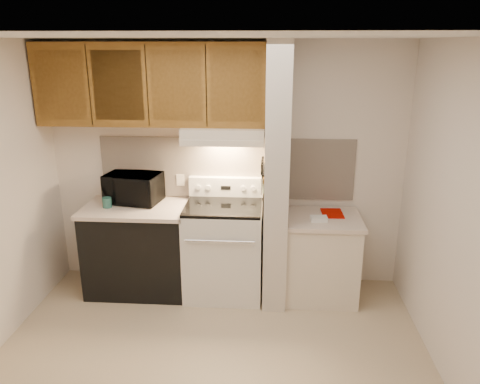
{
  "coord_description": "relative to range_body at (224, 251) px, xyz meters",
  "views": [
    {
      "loc": [
        0.46,
        -3.13,
        2.46
      ],
      "look_at": [
        0.19,
        0.75,
        1.22
      ],
      "focal_mm": 35.0,
      "sensor_mm": 36.0,
      "label": 1
    }
  ],
  "objects": [
    {
      "name": "range_hood",
      "position": [
        0.0,
        0.12,
        1.17
      ],
      "size": [
        0.78,
        0.44,
        0.15
      ],
      "primitive_type": "cube",
      "color": "beige",
      "rests_on": "upper_cabinets"
    },
    {
      "name": "white_box",
      "position": [
        0.92,
        -0.11,
        0.41
      ],
      "size": [
        0.16,
        0.11,
        0.04
      ],
      "primitive_type": "cube",
      "rotation": [
        0.0,
        0.0,
        0.07
      ],
      "color": "white",
      "rests_on": "right_countertop"
    },
    {
      "name": "pillar_trim",
      "position": [
        0.39,
        -0.01,
        0.84
      ],
      "size": [
        0.01,
        0.7,
        0.04
      ],
      "primitive_type": "cube",
      "color": "brown",
      "rests_on": "partition_pillar"
    },
    {
      "name": "knife_handle_b",
      "position": [
        0.38,
        -0.12,
        0.91
      ],
      "size": [
        0.02,
        0.02,
        0.1
      ],
      "primitive_type": "cylinder",
      "color": "black",
      "rests_on": "knife_strip"
    },
    {
      "name": "cab_gap_a",
      "position": [
        -1.23,
        0.01,
        1.62
      ],
      "size": [
        0.01,
        0.01,
        0.73
      ],
      "primitive_type": "cube",
      "color": "black",
      "rests_on": "upper_cabinets"
    },
    {
      "name": "left_countertop",
      "position": [
        -0.88,
        0.01,
        0.43
      ],
      "size": [
        1.04,
        0.67,
        0.04
      ],
      "primitive_type": "cube",
      "color": "beige",
      "rests_on": "dishwasher_front"
    },
    {
      "name": "range_knob_left_outer",
      "position": [
        -0.28,
        0.24,
        0.59
      ],
      "size": [
        0.05,
        0.02,
        0.05
      ],
      "primitive_type": "cylinder",
      "rotation": [
        1.57,
        0.0,
        0.0
      ],
      "color": "silver",
      "rests_on": "range_backguard"
    },
    {
      "name": "range_knob_right_inner",
      "position": [
        0.18,
        0.24,
        0.59
      ],
      "size": [
        0.05,
        0.02,
        0.05
      ],
      "primitive_type": "cylinder",
      "rotation": [
        1.57,
        0.0,
        0.0
      ],
      "color": "silver",
      "rests_on": "range_backguard"
    },
    {
      "name": "right_countertop",
      "position": [
        0.97,
        -0.01,
        0.37
      ],
      "size": [
        0.74,
        0.64,
        0.04
      ],
      "primitive_type": "cube",
      "color": "beige",
      "rests_on": "right_cab_base"
    },
    {
      "name": "cooktop",
      "position": [
        0.0,
        0.0,
        0.48
      ],
      "size": [
        0.74,
        0.64,
        0.03
      ],
      "primitive_type": "cube",
      "color": "black",
      "rests_on": "range_body"
    },
    {
      "name": "knife_handle_d",
      "position": [
        0.38,
        0.01,
        0.91
      ],
      "size": [
        0.02,
        0.02,
        0.1
      ],
      "primitive_type": "cylinder",
      "color": "black",
      "rests_on": "knife_strip"
    },
    {
      "name": "teal_jar",
      "position": [
        -1.15,
        -0.03,
        0.5
      ],
      "size": [
        0.11,
        0.11,
        0.1
      ],
      "primitive_type": "cylinder",
      "rotation": [
        0.0,
        0.0,
        0.22
      ],
      "color": "#2C655A",
      "rests_on": "left_countertop"
    },
    {
      "name": "wall_back",
      "position": [
        0.0,
        0.34,
        0.79
      ],
      "size": [
        3.6,
        2.5,
        0.02
      ],
      "primitive_type": "cube",
      "rotation": [
        1.57,
        0.0,
        0.0
      ],
      "color": "silver",
      "rests_on": "floor"
    },
    {
      "name": "cab_door_b",
      "position": [
        -0.96,
        0.01,
        1.62
      ],
      "size": [
        0.46,
        0.01,
        0.63
      ],
      "primitive_type": "cube",
      "color": "brown",
      "rests_on": "upper_cabinets"
    },
    {
      "name": "knife_strip",
      "position": [
        0.39,
        -0.06,
        0.86
      ],
      "size": [
        0.02,
        0.42,
        0.04
      ],
      "primitive_type": "cube",
      "color": "black",
      "rests_on": "partition_pillar"
    },
    {
      "name": "range_backguard",
      "position": [
        0.0,
        0.28,
        0.59
      ],
      "size": [
        0.76,
        0.08,
        0.2
      ],
      "primitive_type": "cube",
      "color": "silver",
      "rests_on": "range_body"
    },
    {
      "name": "partition_pillar",
      "position": [
        0.51,
        -0.01,
        0.79
      ],
      "size": [
        0.22,
        0.7,
        2.5
      ],
      "primitive_type": "cube",
      "color": "beige",
      "rests_on": "floor"
    },
    {
      "name": "range_knob_left_inner",
      "position": [
        -0.18,
        0.24,
        0.59
      ],
      "size": [
        0.05,
        0.02,
        0.05
      ],
      "primitive_type": "cylinder",
      "rotation": [
        1.57,
        0.0,
        0.0
      ],
      "color": "silver",
      "rests_on": "range_backguard"
    },
    {
      "name": "cab_gap_c",
      "position": [
        -0.14,
        0.01,
        1.62
      ],
      "size": [
        0.01,
        0.01,
        0.73
      ],
      "primitive_type": "cube",
      "color": "black",
      "rests_on": "upper_cabinets"
    },
    {
      "name": "oven_handle",
      "position": [
        0.0,
        -0.35,
        0.26
      ],
      "size": [
        0.65,
        0.02,
        0.02
      ],
      "primitive_type": "cylinder",
      "rotation": [
        0.0,
        1.57,
        0.0
      ],
      "color": "silver",
      "rests_on": "range_body"
    },
    {
      "name": "cab_gap_b",
      "position": [
        -0.69,
        0.01,
        1.62
      ],
      "size": [
        0.01,
        0.01,
        0.73
      ],
      "primitive_type": "cube",
      "color": "black",
      "rests_on": "upper_cabinets"
    },
    {
      "name": "cab_door_c",
      "position": [
        -0.42,
        0.01,
        1.62
      ],
      "size": [
        0.46,
        0.01,
        0.63
      ],
      "primitive_type": "cube",
      "color": "brown",
      "rests_on": "upper_cabinets"
    },
    {
      "name": "knife_blade_a",
      "position": [
        0.38,
        -0.23,
        0.76
      ],
      "size": [
        0.01,
        0.03,
        0.16
      ],
      "primitive_type": "cube",
      "color": "silver",
      "rests_on": "knife_strip"
    },
    {
      "name": "right_cab_base",
      "position": [
        0.97,
        -0.01,
        -0.06
      ],
      "size": [
        0.7,
        0.6,
        0.81
      ],
      "primitive_type": "cube",
      "color": "beige",
      "rests_on": "floor"
    },
    {
      "name": "dishwasher_front",
      "position": [
        -0.88,
        0.01,
        -0.03
      ],
      "size": [
        1.0,
        0.63,
        0.87
      ],
      "primitive_type": "cube",
      "color": "black",
      "rests_on": "floor"
    },
    {
      "name": "knife_handle_c",
      "position": [
        0.38,
        -0.04,
        0.91
      ],
      "size": [
        0.02,
        0.02,
        0.1
      ],
      "primitive_type": "cylinder",
      "color": "black",
      "rests_on": "knife_strip"
    },
    {
      "name": "backsplash",
      "position": [
        0.0,
        0.33,
        0.78
      ],
      "size": [
        2.6,
        0.02,
        0.63
      ],
      "primitive_type": "cube",
      "color": "beige",
      "rests_on": "wall_back"
    },
    {
      "name": "range_display",
      "position": [
        0.0,
        0.24,
        0.59
      ],
      "size": [
        0.1,
        0.01,
        0.04
      ],
      "primitive_type": "cube",
      "color": "black",
      "rests_on": "range_backguard"
    },
    {
      "name": "cab_door_a",
      "position": [
        -1.51,
        0.01,
        1.62
      ],
      "size": [
        0.46,
        0.01,
        0.63
      ],
      "primitive_type": "cube",
      "color": "brown",
      "rests_on": "upper_cabinets"
    },
    {
      "name": "upper_cabinets",
      "position": [
        -0.69,
        0.17,
        1.62
      ],
      "size": [
        2.18,
        0.33,
        0.77
      ],
      "primitive_type": "cube",
      "color": "brown",
      "rests_on": "wall_back"
    },
    {
      "name": "range_knob_right_outer",
      "position": [
        0.28,
        0.24,
        0.59
      ],
      "size": [
        0.05,
        0.02,
        0.05
      ],
      "primitive_type": "cylinder",
      "rotation": [
        1.57,
        0.0,
        0.0
      ],
      "color": "silver",
      "rests_on": "range_backguard"
    },
    {
      "name": "red_folder",
      "position": [
        1.07,
        0.09,
        0.39
      ],
      "size": [
        0.21,
        0.28,
        0.01
      ],
      "primitive_type": "cube",
      "rotation": [
        0.0,
        0.0,
        0.04
      ],
      "color": "#AD0B00",
      "rests_on": "right_countertop"
    },
    {
      "name": "wall_right",
      "position": [
        1.8,
        -1.16,
        0.79
      ],
      "size": [
        0.02,
        3.0,
        2.5
      ],
      "primitive_type": "cube",
      "color": "silver",
      "rests_on": "floor"
    },
    {
      "name": "cab_door_d",
      "position": [
        0.13,
        0.01,
        1.62
      ],
      "size": [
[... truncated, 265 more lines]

